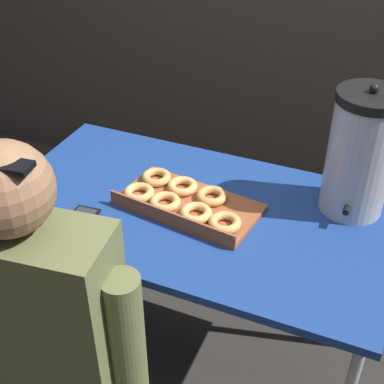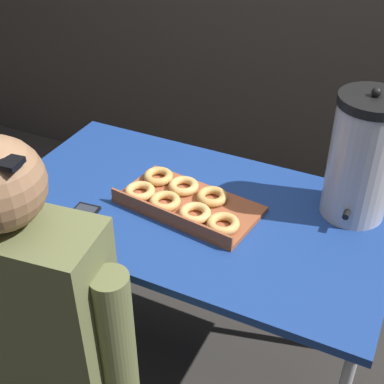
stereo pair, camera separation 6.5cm
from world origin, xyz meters
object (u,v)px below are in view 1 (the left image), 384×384
object	(u,v)px
cell_phone	(79,221)
coffee_urn	(360,154)
donut_box	(185,201)
person_seated	(48,361)

from	to	relation	value
cell_phone	coffee_urn	bearing A→B (deg)	22.89
coffee_urn	cell_phone	bearing A→B (deg)	-151.52
donut_box	coffee_urn	xyz separation A→B (m)	(0.49, 0.21, 0.18)
cell_phone	donut_box	bearing A→B (deg)	32.03
coffee_urn	person_seated	distance (m)	1.07
cell_phone	person_seated	distance (m)	0.43
coffee_urn	cell_phone	distance (m)	0.88
coffee_urn	cell_phone	size ratio (longest dim) A/B	2.81
donut_box	person_seated	size ratio (longest dim) A/B	0.37
coffee_urn	person_seated	world-z (taller)	person_seated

